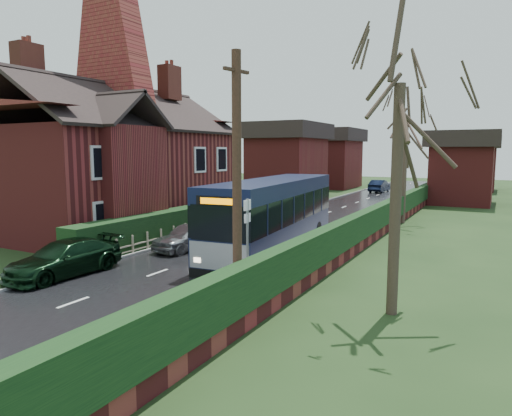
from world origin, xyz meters
The scene contains 18 objects.
ground centered at (0.00, 0.00, 0.00)m, with size 140.00×140.00×0.00m, color #27401B.
road centered at (0.00, 10.00, 0.01)m, with size 6.00×100.00×0.02m, color black.
pavement centered at (4.25, 10.00, 0.07)m, with size 2.50×100.00×0.14m, color slate.
kerb_right centered at (3.05, 10.00, 0.07)m, with size 0.12×100.00×0.14m, color gray.
kerb_left centered at (-3.05, 10.00, 0.05)m, with size 0.12×100.00×0.10m, color gray.
front_hedge centered at (-3.90, 5.00, 0.80)m, with size 1.20×16.00×1.60m, color black.
picket_fence centered at (-3.15, 5.00, 0.45)m, with size 0.10×16.00×0.90m, color tan, non-canonical shape.
right_wall_hedge centered at (5.80, 10.00, 1.02)m, with size 0.60×50.00×1.80m.
brick_house centered at (-8.73, 4.78, 4.38)m, with size 9.30×14.60×10.30m.
bus centered at (2.20, 3.74, 1.69)m, with size 3.56×11.40×3.41m.
car_silver centered at (-1.50, 2.08, 0.67)m, with size 1.57×3.90×1.33m, color #A5A6AA.
car_green centered at (-2.90, -3.93, 0.67)m, with size 1.89×4.64×1.35m, color black.
car_distant centered at (-0.73, 37.82, 0.72)m, with size 1.52×4.35×1.43m, color black.
bus_stop_sign centered at (4.00, -1.95, 2.06)m, with size 0.11×0.47×3.12m.
telegraph_pole centered at (5.40, -5.00, 3.71)m, with size 0.26×0.94×7.33m.
tree_right_near centered at (9.00, -2.22, 7.04)m, with size 4.37×4.37×9.43m.
tree_right_far centered at (6.00, 15.49, 6.98)m, with size 4.83×4.83×9.34m.
tree_house_side centered at (-11.35, 12.29, 7.54)m, with size 4.44×4.44×10.10m.
Camera 1 is at (11.59, -15.46, 4.73)m, focal length 32.00 mm.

